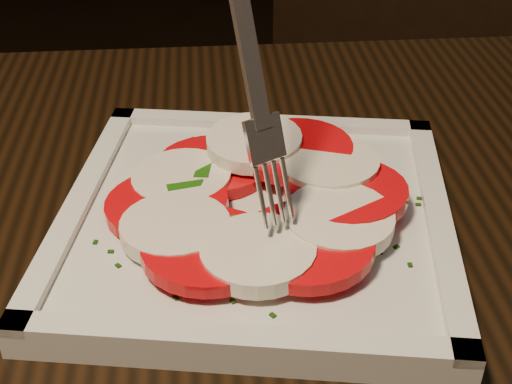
% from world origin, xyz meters
% --- Properties ---
extents(chair, '(0.55, 0.55, 0.93)m').
position_xyz_m(chair, '(0.33, 0.79, 0.53)').
color(chair, black).
rests_on(chair, ground).
extents(plate, '(0.26, 0.26, 0.01)m').
position_xyz_m(plate, '(0.14, 0.14, 0.76)').
color(plate, silver).
rests_on(plate, table).
extents(caprese_salad, '(0.20, 0.19, 0.03)m').
position_xyz_m(caprese_salad, '(0.14, 0.14, 0.78)').
color(caprese_salad, red).
rests_on(caprese_salad, plate).
extents(fork, '(0.06, 0.07, 0.19)m').
position_xyz_m(fork, '(0.14, 0.13, 0.88)').
color(fork, white).
rests_on(fork, caprese_salad).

